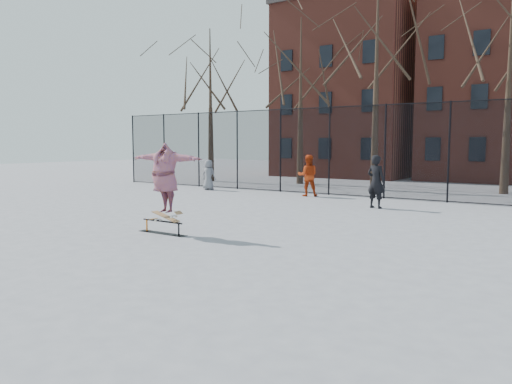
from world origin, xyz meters
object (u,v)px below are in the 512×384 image
Objects in this scene: skater at (165,182)px; bystander_grey at (209,175)px; bystander_black at (376,182)px; skateboard at (166,219)px; skate_rail at (162,228)px; bystander_red at (308,176)px.

skater is 12.32m from bystander_grey.
skateboard is at bearing 84.39° from bystander_black.
skate_rail is 1.03× the size of bystander_grey.
skate_rail is 0.29m from skateboard.
skateboard is 8.49m from bystander_black.
bystander_red is (-1.34, 10.31, 0.78)m from skate_rail.
skate_rail is 8.55m from bystander_black.
skater is 10.42m from bystander_red.
bystander_grey is at bearing 124.86° from skateboard.
skate_rail is 1.22m from skater.
bystander_black is at bearing 67.15° from skater.
bystander_black is (2.55, 8.08, -0.38)m from skater.
bystander_black is at bearing 161.28° from bystander_grey.
skateboard is 0.50× the size of bystander_red.
skater is 8.48m from bystander_black.
bystander_grey is (-7.03, 10.09, -0.59)m from skater.
bystander_black is (9.58, -2.02, 0.21)m from bystander_grey.
skater reaches higher than bystander_red.
bystander_grey is at bearing -0.01° from bystander_black.
bystander_grey is 9.79m from bystander_black.
bystander_grey is 0.83× the size of bystander_red.
bystander_grey is 0.79× the size of bystander_black.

